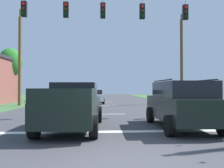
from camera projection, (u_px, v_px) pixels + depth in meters
ground_plane at (122, 165)px, 5.00m from camera, size 120.00×120.00×0.00m
stop_bar_stripe at (112, 132)px, 8.86m from camera, size 13.68×0.45×0.01m
lane_dash_0 at (106, 114)px, 14.85m from camera, size 2.50×0.15×0.01m
lane_dash_1 at (104, 105)px, 22.51m from camera, size 2.50×0.15×0.01m
lane_dash_2 at (102, 101)px, 28.94m from camera, size 2.50×0.15×0.01m
overhead_signal_span at (106, 43)px, 14.15m from camera, size 16.69×0.31×7.93m
pickup_truck at (73, 106)px, 9.57m from camera, size 2.50×5.49×1.95m
suv_black at (181, 103)px, 9.65m from camera, size 2.29×4.84×2.05m
distant_car_crossing_white at (94, 96)px, 25.24m from camera, size 2.27×4.42×1.52m
distant_car_oncoming at (41, 95)px, 30.09m from camera, size 2.08×4.33×1.52m
utility_pole_mid_right at (182, 60)px, 24.71m from camera, size 0.31×1.69×9.83m
utility_pole_near_left at (20, 59)px, 22.10m from camera, size 0.30×1.96×9.46m
tree_roadside_right at (10, 63)px, 27.16m from camera, size 2.74×2.74×6.52m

